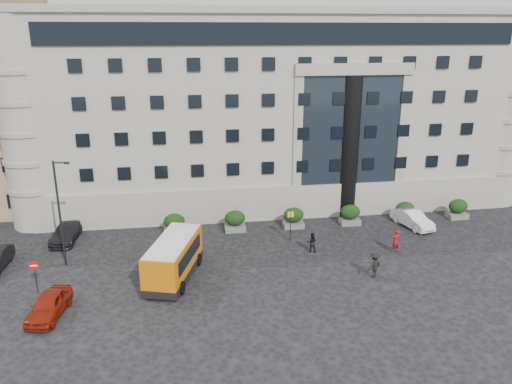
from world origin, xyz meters
TOP-DOWN VIEW (x-y plane):
  - ground at (0.00, 0.00)m, footprint 120.00×120.00m
  - civic_building at (6.00, 22.00)m, footprint 44.00×24.00m
  - entrance_column at (12.00, 10.30)m, footprint 1.80×1.80m
  - hedge_a at (-4.00, 7.80)m, footprint 1.80×1.26m
  - hedge_b at (1.20, 7.80)m, footprint 1.80×1.26m
  - hedge_c at (6.40, 7.80)m, footprint 1.80×1.26m
  - hedge_d at (11.60, 7.80)m, footprint 1.80×1.26m
  - hedge_e at (16.80, 7.80)m, footprint 1.80×1.26m
  - hedge_f at (22.00, 7.80)m, footprint 1.80×1.26m
  - street_lamp at (-11.94, 3.00)m, footprint 1.16×0.18m
  - bus_stop_sign at (5.50, 5.00)m, footprint 0.50×0.08m
  - no_entry_sign at (-13.00, -1.04)m, footprint 0.64×0.16m
  - minibus at (-3.98, -0.23)m, footprint 4.28×7.23m
  - red_truck at (-14.49, 18.34)m, footprint 3.12×4.99m
  - parked_car_a at (-11.50, -4.12)m, footprint 2.37×4.45m
  - parked_car_c at (-12.93, 7.77)m, footprint 2.15×4.79m
  - parked_car_d at (-11.89, 15.78)m, footprint 2.35×4.86m
  - white_taxi at (16.90, 6.42)m, footprint 2.58×4.68m
  - pedestrian_a at (13.18, 1.54)m, footprint 0.78×0.63m
  - pedestrian_b at (6.69, 2.55)m, footprint 0.92×0.80m
  - pedestrian_c at (9.95, -2.25)m, footprint 1.40×1.21m

SIDE VIEW (x-z plane):
  - ground at x=0.00m, z-range 0.00..0.00m
  - parked_car_d at x=-11.89m, z-range 0.00..1.33m
  - parked_car_c at x=-12.93m, z-range 0.00..1.36m
  - parked_car_a at x=-11.50m, z-range 0.00..1.44m
  - white_taxi at x=16.90m, z-range 0.00..1.46m
  - pedestrian_b at x=6.69m, z-range 0.00..1.61m
  - hedge_a at x=-4.00m, z-range 0.01..1.85m
  - hedge_b at x=1.20m, z-range 0.01..1.85m
  - hedge_c at x=6.40m, z-range 0.01..1.85m
  - hedge_d at x=11.60m, z-range 0.01..1.85m
  - hedge_e at x=16.80m, z-range 0.01..1.85m
  - hedge_f at x=22.00m, z-range 0.01..1.85m
  - pedestrian_a at x=13.18m, z-range 0.00..1.87m
  - pedestrian_c at x=9.95m, z-range 0.00..1.88m
  - red_truck at x=-14.49m, z-range 0.03..2.52m
  - minibus at x=-3.98m, z-range 0.15..3.00m
  - no_entry_sign at x=-13.00m, z-range 0.49..2.81m
  - bus_stop_sign at x=5.50m, z-range 0.47..2.99m
  - street_lamp at x=-11.94m, z-range 0.37..8.37m
  - entrance_column at x=12.00m, z-range 0.00..13.00m
  - civic_building at x=6.00m, z-range 0.00..18.00m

